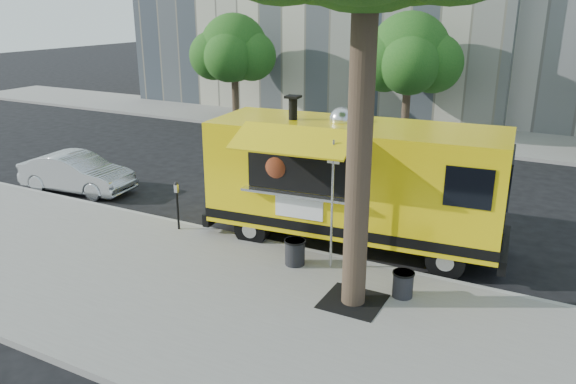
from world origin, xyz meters
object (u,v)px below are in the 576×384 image
Objects in this scene: sign_post at (332,197)px; trash_bin_right at (403,283)px; sedan at (77,173)px; trash_bin_left at (295,251)px; food_truck at (352,180)px; far_tree_a at (234,48)px; far_tree_b at (409,53)px; parking_meter at (177,200)px.

sign_post is 2.40m from trash_bin_right.
trash_bin_left is (9.00, -1.80, -0.16)m from sedan.
sedan is at bearing 168.67° from trash_bin_left.
far_tree_a is at bearing 127.80° from food_truck.
far_tree_a is at bearing 1.67° from sedan.
far_tree_b is 0.71× the size of food_truck.
trash_bin_left is at bearing -107.78° from sedan.
trash_bin_left is (1.75, -14.50, -3.36)m from far_tree_b.
trash_bin_right is (6.42, -0.76, -0.54)m from parking_meter.
trash_bin_left is at bearing -162.39° from sign_post.
sedan reaches higher than trash_bin_left.
food_truck is at bearing -46.91° from far_tree_a.
far_tree_a is 18.04m from trash_bin_left.
food_truck is 9.66m from sedan.
parking_meter is 0.17× the size of food_truck.
sign_post is at bearing -79.85° from far_tree_b.
parking_meter is 3.82m from trash_bin_left.
sign_post is 4.64m from parking_meter.
trash_bin_right is (4.42, -14.81, -3.39)m from far_tree_b.
far_tree_a reaches higher than parking_meter.
trash_bin_left is (-0.60, -1.97, -1.28)m from food_truck.
food_truck is (-0.20, 1.72, -0.10)m from sign_post.
sedan is at bearing -119.71° from far_tree_b.
food_truck is at bearing -95.46° from sedan.
far_tree_a is at bearing 129.83° from sign_post.
far_tree_b reaches higher than sedan.
far_tree_a is 0.97× the size of far_tree_b.
food_truck is (11.35, -12.13, -2.02)m from far_tree_a.
food_truck is at bearing -79.37° from far_tree_b.
sign_post is 4.96× the size of trash_bin_left.
far_tree_a is 9.01m from far_tree_b.
far_tree_a is 19.97m from trash_bin_right.
parking_meter is (-4.55, 0.20, -0.87)m from sign_post.
far_tree_a is at bearing -177.46° from far_tree_b.
sign_post is at bearing -105.44° from sedan.
parking_meter reaches higher than trash_bin_left.
trash_bin_right is at bearing -106.70° from sedan.
sedan is (-5.25, 1.35, -0.35)m from parking_meter.
far_tree_b reaches higher than parking_meter.
far_tree_b is at bearing 81.90° from parking_meter.
sign_post reaches higher than sedan.
parking_meter reaches higher than trash_bin_right.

